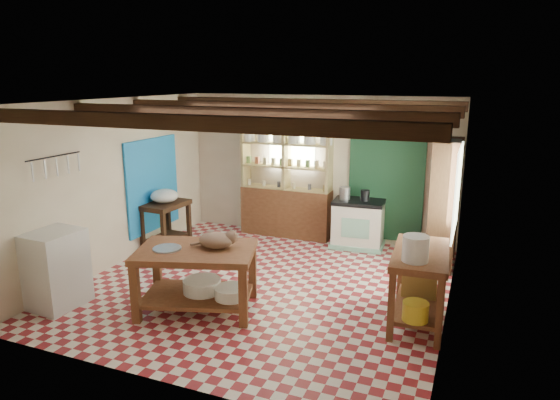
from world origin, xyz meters
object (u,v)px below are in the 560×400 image
at_px(work_table, 197,279).
at_px(stove, 358,224).
at_px(white_cabinet, 56,269).
at_px(right_counter, 419,287).
at_px(cat, 216,240).
at_px(prep_table, 166,226).

bearing_deg(work_table, stove, 49.55).
height_order(white_cabinet, right_counter, white_cabinet).
bearing_deg(white_cabinet, cat, 22.84).
relative_size(prep_table, white_cabinet, 0.82).
bearing_deg(cat, right_counter, -13.87).
bearing_deg(cat, work_table, -178.69).
height_order(work_table, right_counter, right_counter).
bearing_deg(white_cabinet, work_table, 21.56).
bearing_deg(prep_table, cat, -37.73).
bearing_deg(work_table, prep_table, 115.80).
bearing_deg(stove, work_table, -116.58).
relative_size(stove, white_cabinet, 0.86).
xyz_separation_m(work_table, stove, (1.33, 3.15, 0.01)).
relative_size(white_cabinet, cat, 2.24).
bearing_deg(work_table, cat, 11.31).
height_order(work_table, white_cabinet, white_cabinet).
height_order(right_counter, cat, cat).
bearing_deg(white_cabinet, stove, 53.72).
bearing_deg(white_cabinet, prep_table, 92.85).
xyz_separation_m(prep_table, cat, (1.95, -1.71, 0.51)).
distance_m(stove, right_counter, 2.77).
height_order(prep_table, white_cabinet, white_cabinet).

